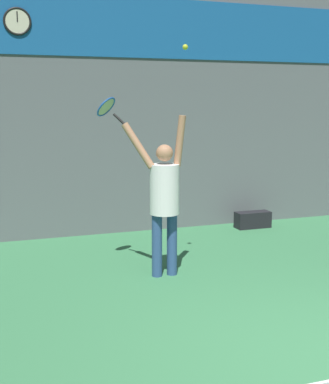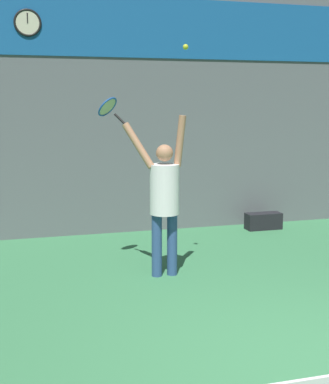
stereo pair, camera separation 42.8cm
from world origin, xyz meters
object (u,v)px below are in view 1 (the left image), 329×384
Objects in this scene: equipment_bag at (253,220)px; tennis_ball at (185,47)px; scoreboard_clock at (17,21)px; tennis_player at (164,195)px; tennis_racket at (107,108)px.

tennis_ball is at bearing -136.34° from equipment_bag.
tennis_player is at bearing -57.81° from scoreboard_clock.
tennis_racket reaches higher than tennis_player.
tennis_racket is 1.21m from tennis_ball.
tennis_player is 30.54× the size of tennis_ball.
scoreboard_clock is at bearing 113.93° from tennis_racket.
tennis_player is 1.82m from tennis_ball.
tennis_player is at bearing -140.08° from equipment_bag.
tennis_player reaches higher than equipment_bag.
tennis_player is at bearing 174.02° from tennis_ball.
tennis_racket is at bearing -152.00° from equipment_bag.
tennis_ball reaches higher than tennis_player.
tennis_player is 3.20m from equipment_bag.
tennis_racket is (-0.62, 0.39, 1.07)m from tennis_player.
tennis_ball is at bearing -53.83° from scoreboard_clock.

